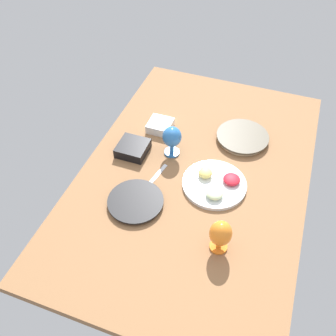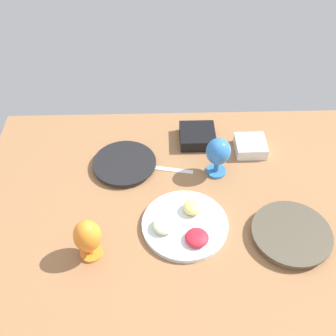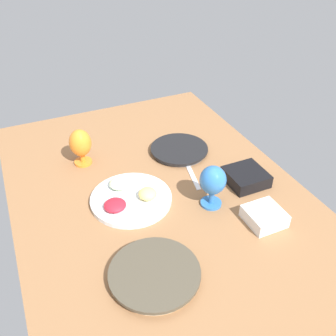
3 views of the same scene
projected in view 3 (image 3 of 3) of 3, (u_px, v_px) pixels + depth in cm
name	position (u px, v px, depth cm)	size (l,w,h in cm)	color
ground_plane	(163.00, 205.00, 138.82)	(160.00, 104.00, 4.00)	#8C603D
dinner_plate_left	(155.00, 275.00, 108.81)	(26.73, 26.73, 2.95)	beige
dinner_plate_right	(179.00, 150.00, 163.01)	(24.75, 24.75, 2.25)	#4C4C51
fruit_platter	(130.00, 198.00, 136.63)	(29.49, 29.49, 5.59)	silver
hurricane_glass_blue	(213.00, 182.00, 130.10)	(9.33, 9.33, 16.16)	#2E6DB6
hurricane_glass_orange	(80.00, 144.00, 151.69)	(8.89, 8.89, 15.61)	orange
square_bowl_black	(246.00, 176.00, 144.92)	(14.42, 14.42, 4.95)	black
square_bowl_white	(264.00, 216.00, 127.30)	(12.06, 12.06, 4.68)	white
fork_by_right_plate	(193.00, 175.00, 149.52)	(18.00, 1.80, 0.60)	silver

